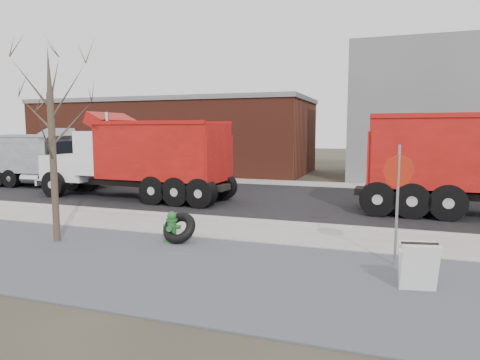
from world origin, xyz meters
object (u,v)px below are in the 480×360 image
at_px(fire_hydrant, 172,228).
at_px(dump_truck_red_b, 140,156).
at_px(truck_tire, 179,228).
at_px(stop_sign, 398,184).
at_px(dump_truck_grey, 37,157).
at_px(sandwich_board, 418,266).

distance_m(fire_hydrant, dump_truck_red_b, 7.92).
xyz_separation_m(truck_tire, dump_truck_red_b, (-5.01, 6.10, 1.50)).
bearing_deg(fire_hydrant, stop_sign, -9.03).
relative_size(stop_sign, dump_truck_grey, 0.40).
relative_size(fire_hydrant, truck_tire, 0.87).
height_order(dump_truck_red_b, dump_truck_grey, dump_truck_red_b).
xyz_separation_m(truck_tire, stop_sign, (5.48, -0.20, 1.44)).
height_order(sandwich_board, dump_truck_grey, dump_truck_grey).
bearing_deg(dump_truck_red_b, truck_tire, 132.03).
bearing_deg(dump_truck_red_b, fire_hydrant, 130.74).
xyz_separation_m(truck_tire, sandwich_board, (5.86, -1.71, 0.08)).
height_order(fire_hydrant, truck_tire, fire_hydrant).
bearing_deg(fire_hydrant, truck_tire, -2.84).
height_order(stop_sign, dump_truck_grey, dump_truck_grey).
bearing_deg(fire_hydrant, sandwich_board, -22.72).
bearing_deg(dump_truck_red_b, dump_truck_grey, -11.20).
height_order(fire_hydrant, sandwich_board, sandwich_board).
xyz_separation_m(fire_hydrant, truck_tire, (0.21, 0.02, 0.02)).
distance_m(stop_sign, dump_truck_grey, 19.76).
distance_m(fire_hydrant, sandwich_board, 6.30).
distance_m(truck_tire, dump_truck_grey, 14.87).
distance_m(truck_tire, stop_sign, 5.67).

